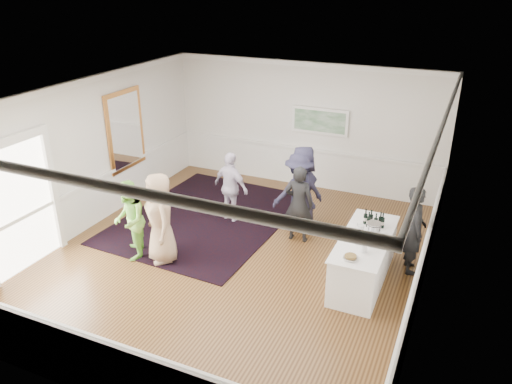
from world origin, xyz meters
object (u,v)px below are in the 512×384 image
at_px(guest_green, 129,220).
at_px(guest_dark_b, 299,204).
at_px(serving_table, 364,259).
at_px(guest_dark_a, 298,192).
at_px(guest_lilac, 231,187).
at_px(ice_bucket, 374,230).
at_px(guest_navy, 302,187).
at_px(bartender, 414,230).
at_px(nut_bowl, 351,257).
at_px(guest_tan, 160,218).

relative_size(guest_green, guest_dark_b, 0.97).
bearing_deg(guest_dark_b, serving_table, 145.45).
bearing_deg(guest_dark_a, guest_lilac, -31.88).
distance_m(guest_dark_a, ice_bucket, 2.29).
distance_m(guest_lilac, guest_navy, 1.57).
bearing_deg(guest_lilac, bartender, -170.46).
bearing_deg(guest_navy, nut_bowl, 175.54).
bearing_deg(guest_dark_b, guest_dark_a, -73.05).
relative_size(guest_tan, ice_bucket, 6.89).
xyz_separation_m(guest_tan, guest_navy, (1.97, 2.46, 0.02)).
relative_size(guest_dark_b, guest_navy, 0.89).
height_order(guest_tan, guest_dark_b, guest_tan).
relative_size(guest_dark_a, nut_bowl, 7.05).
relative_size(guest_tan, guest_lilac, 1.12).
relative_size(guest_green, guest_lilac, 0.99).
xyz_separation_m(guest_dark_a, guest_navy, (0.03, 0.16, 0.05)).
bearing_deg(serving_table, bartender, 44.19).
relative_size(guest_dark_a, guest_dark_b, 1.06).
height_order(guest_green, ice_bucket, guest_green).
bearing_deg(guest_tan, guest_navy, 92.62).
height_order(guest_green, guest_dark_a, guest_dark_a).
bearing_deg(guest_lilac, guest_navy, -149.01).
xyz_separation_m(serving_table, ice_bucket, (0.11, 0.12, 0.55)).
height_order(guest_lilac, guest_navy, guest_navy).
bearing_deg(guest_green, guest_dark_a, 100.21).
bearing_deg(nut_bowl, guest_dark_a, 126.72).
height_order(guest_dark_a, guest_dark_b, guest_dark_a).
bearing_deg(guest_tan, bartender, 60.90).
bearing_deg(serving_table, guest_lilac, 159.59).
bearing_deg(guest_navy, guest_tan, 102.41).
xyz_separation_m(guest_dark_b, ice_bucket, (1.69, -0.84, 0.18)).
bearing_deg(bartender, nut_bowl, 135.83).
xyz_separation_m(serving_table, guest_navy, (-1.73, 1.60, 0.47)).
distance_m(guest_dark_b, nut_bowl, 2.35).
bearing_deg(bartender, guest_dark_b, 67.09).
bearing_deg(guest_tan, guest_lilac, 118.99).
relative_size(bartender, guest_dark_a, 0.98).
bearing_deg(guest_green, guest_lilac, 120.73).
bearing_deg(guest_tan, ice_bucket, 55.77).
distance_m(bartender, guest_dark_a, 2.60).
relative_size(guest_tan, guest_navy, 0.98).
bearing_deg(bartender, serving_table, 117.30).
relative_size(bartender, nut_bowl, 6.88).
bearing_deg(guest_navy, guest_lilac, 65.51).
relative_size(bartender, guest_dark_b, 1.03).
relative_size(serving_table, guest_navy, 1.19).
distance_m(serving_table, guest_lilac, 3.49).
height_order(guest_tan, guest_lilac, guest_tan).
height_order(guest_green, guest_lilac, guest_lilac).
relative_size(guest_lilac, guest_dark_a, 0.92).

